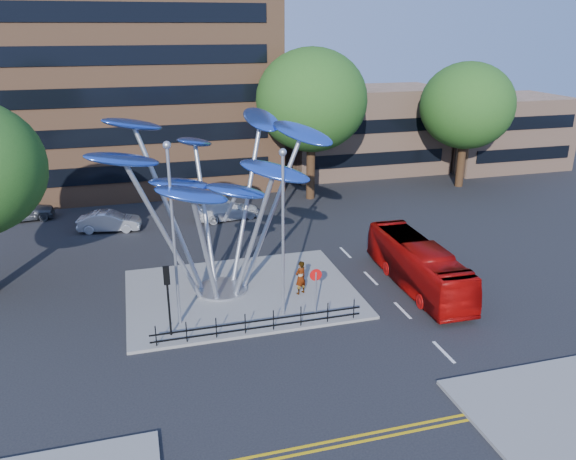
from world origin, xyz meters
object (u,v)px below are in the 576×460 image
object	(u,v)px
street_lamp_left	(172,220)
street_lamp_right	(283,220)
tree_right	(312,100)
parked_car_left	(21,211)
parked_car_right	(227,210)
leaf_sculpture	(214,168)
traffic_light_island	(167,286)
parked_car_mid	(109,221)
red_bus	(418,265)
tree_far	(467,106)
pedestrian	(301,278)
no_entry_sign_island	(316,284)

from	to	relation	value
street_lamp_left	street_lamp_right	distance (m)	5.03
tree_right	parked_car_left	world-z (taller)	tree_right
street_lamp_left	parked_car_right	size ratio (longest dim) A/B	1.83
leaf_sculpture	traffic_light_island	size ratio (longest dim) A/B	3.71
street_lamp_left	parked_car_right	world-z (taller)	street_lamp_left
street_lamp_right	street_lamp_left	bearing A→B (deg)	174.29
leaf_sculpture	parked_car_mid	xyz separation A→B (m)	(-5.90, 11.58, -6.17)
parked_car_right	red_bus	bearing A→B (deg)	-160.27
traffic_light_island	red_bus	world-z (taller)	traffic_light_island
tree_right	street_lamp_right	distance (m)	20.64
street_lamp_left	parked_car_mid	bearing A→B (deg)	103.21
street_lamp_left	tree_right	bearing A→B (deg)	55.95
tree_far	traffic_light_island	xyz separation A→B (m)	(-27.00, -19.50, -4.49)
tree_right	traffic_light_island	xyz separation A→B (m)	(-13.00, -19.50, -5.42)
tree_right	tree_far	world-z (taller)	tree_right
parked_car_left	parked_car_right	xyz separation A→B (m)	(14.69, -3.69, -0.07)
tree_far	leaf_sculpture	size ratio (longest dim) A/B	0.85
leaf_sculpture	pedestrian	world-z (taller)	leaf_sculpture
street_lamp_left	pedestrian	distance (m)	7.91
tree_right	traffic_light_island	distance (m)	24.06
street_lamp_left	red_bus	size ratio (longest dim) A/B	0.95
street_lamp_left	traffic_light_island	world-z (taller)	street_lamp_left
traffic_light_island	red_bus	bearing A→B (deg)	7.86
tree_far	pedestrian	distance (m)	26.97
tree_far	street_lamp_right	bearing A→B (deg)	-138.53
street_lamp_left	traffic_light_island	size ratio (longest dim) A/B	2.57
parked_car_mid	tree_right	bearing A→B (deg)	-67.76
tree_far	parked_car_right	world-z (taller)	tree_far
street_lamp_left	parked_car_mid	xyz separation A→B (m)	(-3.47, 14.76, -4.66)
parked_car_left	parked_car_right	size ratio (longest dim) A/B	0.94
leaf_sculpture	street_lamp_right	xyz separation A→B (m)	(2.57, -3.68, -1.78)
tree_right	parked_car_left	size ratio (longest dim) A/B	2.67
no_entry_sign_island	leaf_sculpture	bearing A→B (deg)	134.33
parked_car_mid	pedestrian	bearing A→B (deg)	-134.13
traffic_light_island	parked_car_right	world-z (taller)	traffic_light_island
leaf_sculpture	no_entry_sign_island	xyz separation A→B (m)	(4.07, -4.16, -5.06)
pedestrian	parked_car_mid	xyz separation A→B (m)	(-9.95, 13.30, -0.38)
tree_right	red_bus	world-z (taller)	tree_right
tree_right	street_lamp_left	size ratio (longest dim) A/B	1.38
tree_far	red_bus	bearing A→B (deg)	-127.43
parked_car_left	tree_right	bearing A→B (deg)	-97.26
red_bus	no_entry_sign_island	bearing A→B (deg)	-162.65
no_entry_sign_island	parked_car_left	world-z (taller)	no_entry_sign_island
traffic_light_island	no_entry_sign_island	bearing A→B (deg)	0.13
tree_right	parked_car_left	bearing A→B (deg)	179.27
tree_far	parked_car_left	size ratio (longest dim) A/B	2.39
red_bus	parked_car_mid	distance (m)	21.56
tree_far	pedestrian	size ratio (longest dim) A/B	5.84
pedestrian	traffic_light_island	bearing A→B (deg)	-5.51
leaf_sculpture	pedestrian	distance (m)	7.28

